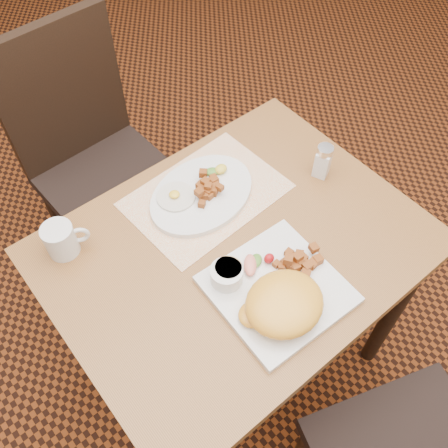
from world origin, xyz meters
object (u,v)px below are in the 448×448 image
salt_shaker (323,161)px  coffee_mug (61,240)px  chair_far (93,152)px  plate_square (277,289)px  plate_oval (202,194)px  table (236,268)px

salt_shaker → coffee_mug: 0.70m
chair_far → coffee_mug: size_ratio=9.26×
chair_far → plate_square: 0.90m
plate_oval → chair_far: bearing=97.3°
plate_square → table: bearing=86.2°
plate_square → salt_shaker: bearing=29.6°
table → plate_square: size_ratio=3.21×
table → coffee_mug: bearing=142.8°
salt_shaker → plate_square: bearing=-150.4°
plate_square → chair_far: bearing=92.0°
table → coffee_mug: 0.44m
chair_far → coffee_mug: 0.60m
salt_shaker → coffee_mug: bearing=161.8°
plate_oval → coffee_mug: bearing=167.9°
coffee_mug → plate_oval: bearing=-12.1°
chair_far → plate_square: bearing=89.5°
salt_shaker → plate_oval: bearing=155.1°
coffee_mug → chair_far: bearing=57.6°
table → plate_oval: (0.03, 0.18, 0.12)m
table → plate_square: plate_square is taller
plate_oval → plate_square: bearing=-96.5°
plate_square → plate_oval: size_ratio=0.92×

